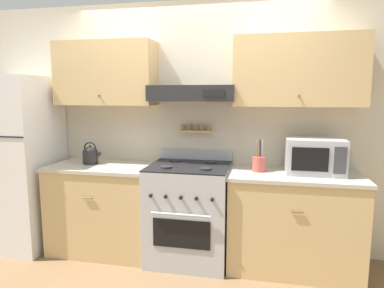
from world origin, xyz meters
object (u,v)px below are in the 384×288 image
stove_range (189,212)px  refrigerator (18,162)px  tea_kettle (90,155)px  microwave (314,156)px  utensil_crock (259,163)px

stove_range → refrigerator: 1.91m
stove_range → tea_kettle: tea_kettle is taller
stove_range → tea_kettle: bearing=177.9°
microwave → utensil_crock: 0.50m
refrigerator → microwave: 3.01m
microwave → stove_range: bearing=-177.1°
stove_range → utensil_crock: bearing=3.4°
microwave → utensil_crock: microwave is taller
stove_range → refrigerator: refrigerator is taller
stove_range → tea_kettle: (-1.05, 0.04, 0.53)m
stove_range → microwave: size_ratio=2.06×
tea_kettle → microwave: 2.20m
refrigerator → tea_kettle: 0.82m
microwave → utensil_crock: (-0.49, -0.02, -0.08)m
stove_range → utensil_crock: utensil_crock is taller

